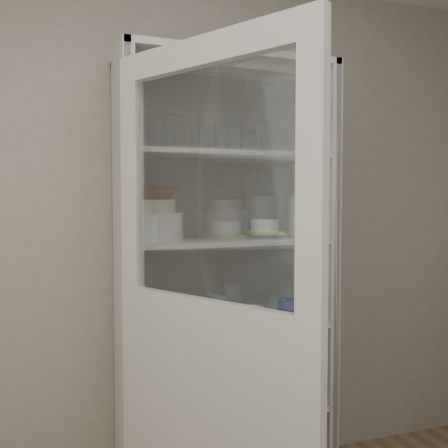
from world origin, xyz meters
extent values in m
cube|color=gray|center=(0.00, 1.50, 1.30)|extent=(3.60, 0.02, 2.60)
cube|color=#BABABA|center=(-0.28, 1.27, 1.05)|extent=(0.03, 0.45, 2.10)
cube|color=#BABABA|center=(0.68, 1.27, 1.05)|extent=(0.03, 0.45, 2.10)
cube|color=#666159|center=(0.20, 1.49, 1.05)|extent=(1.00, 0.03, 2.10)
cube|color=#BABABA|center=(0.20, 1.27, 2.08)|extent=(1.00, 0.45, 0.03)
cube|color=silver|center=(0.20, 1.26, 0.45)|extent=(0.94, 0.42, 0.02)
cube|color=silver|center=(0.20, 1.26, 0.85)|extent=(0.94, 0.42, 0.02)
cube|color=silver|center=(0.20, 1.26, 1.25)|extent=(0.94, 0.42, 0.02)
cube|color=silver|center=(0.20, 1.26, 1.65)|extent=(0.94, 0.42, 0.02)
cube|color=#BABABA|center=(-0.07, 0.66, 1.95)|extent=(0.49, 0.80, 0.10)
cube|color=#BABABA|center=(-0.28, 1.01, 1.50)|extent=(0.08, 0.10, 0.80)
cube|color=#BABABA|center=(0.13, 0.31, 1.50)|extent=(0.08, 0.10, 0.80)
cube|color=silver|center=(-0.07, 0.66, 1.50)|extent=(0.37, 0.63, 0.78)
cylinder|color=silver|center=(-0.21, 1.13, 1.73)|extent=(0.07, 0.07, 0.14)
cylinder|color=silver|center=(0.09, 1.16, 1.73)|extent=(0.08, 0.08, 0.13)
cylinder|color=silver|center=(-0.08, 1.11, 1.73)|extent=(0.08, 0.08, 0.14)
cylinder|color=silver|center=(0.20, 1.12, 1.73)|extent=(0.07, 0.07, 0.13)
cylinder|color=silver|center=(0.36, 1.16, 1.73)|extent=(0.09, 0.09, 0.15)
cylinder|color=silver|center=(0.36, 1.15, 1.73)|extent=(0.08, 0.08, 0.13)
cylinder|color=silver|center=(0.61, 1.15, 1.72)|extent=(0.08, 0.08, 0.13)
cylinder|color=silver|center=(-0.21, 1.27, 1.73)|extent=(0.08, 0.08, 0.15)
cylinder|color=silver|center=(-0.12, 1.27, 1.73)|extent=(0.09, 0.09, 0.15)
cylinder|color=silver|center=(0.07, 1.28, 1.73)|extent=(0.07, 0.07, 0.13)
cylinder|color=white|center=(-0.14, 1.25, 1.32)|extent=(0.25, 0.25, 0.13)
cylinder|color=white|center=(-0.19, 1.40, 1.29)|extent=(0.19, 0.19, 0.06)
cylinder|color=beige|center=(-0.14, 1.25, 1.42)|extent=(0.24, 0.24, 0.06)
imported|color=brown|center=(-0.14, 1.25, 1.47)|extent=(0.28, 0.28, 0.05)
cylinder|color=silver|center=(0.41, 1.26, 1.27)|extent=(0.34, 0.34, 0.02)
cube|color=#FDFF1F|center=(0.41, 1.26, 1.28)|extent=(0.17, 0.17, 0.01)
cylinder|color=white|center=(0.41, 1.26, 1.32)|extent=(0.16, 0.16, 0.06)
cylinder|color=#ACC2C1|center=(0.61, 1.25, 1.36)|extent=(0.14, 0.14, 0.20)
imported|color=#151E94|center=(0.52, 1.20, 0.91)|extent=(0.14, 0.14, 0.10)
imported|color=teal|center=(0.49, 1.30, 0.91)|extent=(0.11, 0.11, 0.09)
imported|color=white|center=(0.31, 1.17, 0.90)|extent=(0.11, 0.11, 0.08)
cylinder|color=teal|center=(0.19, 1.31, 0.90)|extent=(0.09, 0.09, 0.09)
ellipsoid|color=teal|center=(0.19, 1.31, 0.95)|extent=(0.09, 0.09, 0.02)
cylinder|color=silver|center=(-0.10, 1.22, 0.88)|extent=(0.09, 0.09, 0.04)
cylinder|color=white|center=(-0.14, 1.30, 0.92)|extent=(0.12, 0.12, 0.12)
imported|color=beige|center=(0.09, 1.28, 0.49)|extent=(0.23, 0.23, 0.07)
cube|color=#B5B5B5|center=(0.45, 1.23, 0.49)|extent=(0.23, 0.19, 0.06)
camera|label=1|loc=(-0.59, -0.97, 1.45)|focal=40.00mm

